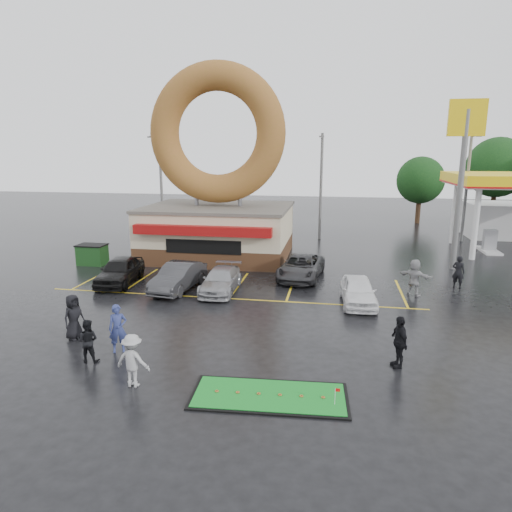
% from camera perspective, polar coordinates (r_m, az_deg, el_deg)
% --- Properties ---
extents(ground, '(120.00, 120.00, 0.00)m').
position_cam_1_polar(ground, '(20.84, -5.55, -8.20)').
color(ground, black).
rests_on(ground, ground).
extents(donut_shop, '(10.20, 8.70, 13.50)m').
position_cam_1_polar(donut_shop, '(32.89, -4.78, 7.61)').
color(donut_shop, '#472B19').
rests_on(donut_shop, ground).
extents(shell_sign, '(2.20, 0.36, 10.60)m').
position_cam_1_polar(shell_sign, '(31.66, 24.53, 11.60)').
color(shell_sign, slate).
rests_on(shell_sign, ground).
extents(streetlight_left, '(0.40, 2.21, 9.00)m').
position_cam_1_polar(streetlight_left, '(41.63, -11.81, 8.94)').
color(streetlight_left, slate).
rests_on(streetlight_left, ground).
extents(streetlight_mid, '(0.40, 2.21, 9.00)m').
position_cam_1_polar(streetlight_mid, '(39.74, 8.12, 8.90)').
color(streetlight_mid, slate).
rests_on(streetlight_mid, ground).
extents(streetlight_right, '(0.40, 2.21, 9.00)m').
position_cam_1_polar(streetlight_right, '(42.10, 24.88, 8.07)').
color(streetlight_right, slate).
rests_on(streetlight_right, ground).
extents(tree_far_c, '(6.30, 6.30, 9.00)m').
position_cam_1_polar(tree_far_c, '(55.32, 27.92, 9.75)').
color(tree_far_c, '#332114').
rests_on(tree_far_c, ground).
extents(tree_far_d, '(4.90, 4.90, 7.00)m').
position_cam_1_polar(tree_far_d, '(51.54, 19.87, 8.89)').
color(tree_far_d, '#332114').
rests_on(tree_far_d, ground).
extents(car_black, '(2.24, 4.67, 1.54)m').
position_cam_1_polar(car_black, '(27.51, -16.65, -1.76)').
color(car_black, black).
rests_on(car_black, ground).
extents(car_dgrey, '(2.12, 4.67, 1.49)m').
position_cam_1_polar(car_dgrey, '(25.53, -9.67, -2.58)').
color(car_dgrey, '#313133').
rests_on(car_dgrey, ground).
extents(car_silver, '(1.85, 4.40, 1.27)m').
position_cam_1_polar(car_silver, '(24.98, -4.40, -3.04)').
color(car_silver, '#95969A').
rests_on(car_silver, ground).
extents(car_grey, '(2.85, 5.23, 1.39)m').
position_cam_1_polar(car_grey, '(27.63, 5.65, -1.37)').
color(car_grey, '#2E2E31').
rests_on(car_grey, ground).
extents(car_white, '(1.89, 4.15, 1.38)m').
position_cam_1_polar(car_white, '(23.43, 12.65, -4.26)').
color(car_white, white).
rests_on(car_white, ground).
extents(person_blue, '(0.81, 0.70, 1.88)m').
position_cam_1_polar(person_blue, '(18.28, -16.88, -8.67)').
color(person_blue, navy).
rests_on(person_blue, ground).
extents(person_blackjkt, '(0.83, 0.68, 1.60)m').
position_cam_1_polar(person_blackjkt, '(17.88, -20.29, -9.90)').
color(person_blackjkt, black).
rests_on(person_blackjkt, ground).
extents(person_hoodie, '(1.21, 0.77, 1.78)m').
position_cam_1_polar(person_hoodie, '(15.66, -15.17, -12.49)').
color(person_hoodie, '#9C9C9F').
rests_on(person_hoodie, ground).
extents(person_bystander, '(0.90, 1.07, 1.88)m').
position_cam_1_polar(person_bystander, '(20.08, -21.84, -7.09)').
color(person_bystander, black).
rests_on(person_bystander, ground).
extents(person_cameraman, '(0.76, 1.19, 1.89)m').
position_cam_1_polar(person_cameraman, '(17.12, 17.45, -10.17)').
color(person_cameraman, black).
rests_on(person_cameraman, ground).
extents(person_walker_near, '(1.86, 1.46, 1.97)m').
position_cam_1_polar(person_walker_near, '(25.58, 19.20, -2.54)').
color(person_walker_near, '#959597').
rests_on(person_walker_near, ground).
extents(person_walker_far, '(0.81, 0.72, 1.86)m').
position_cam_1_polar(person_walker_far, '(27.83, 23.97, -1.84)').
color(person_walker_far, black).
rests_on(person_walker_far, ground).
extents(dumpster, '(1.80, 1.20, 1.30)m').
position_cam_1_polar(dumpster, '(32.77, -19.78, 0.11)').
color(dumpster, '#1A441A').
rests_on(dumpster, ground).
extents(putting_green, '(5.02, 2.41, 0.61)m').
position_cam_1_polar(putting_green, '(14.92, 1.67, -17.06)').
color(putting_green, black).
rests_on(putting_green, ground).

